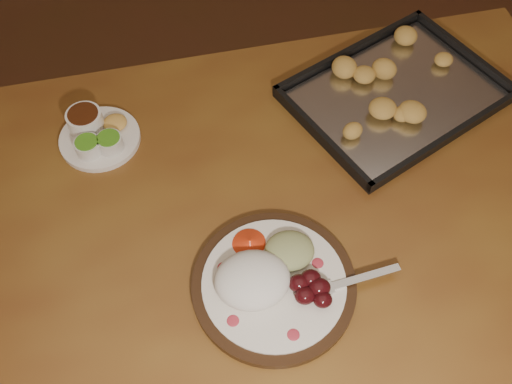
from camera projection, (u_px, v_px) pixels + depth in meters
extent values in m
plane|color=#50291B|center=(262.00, 341.00, 1.76)|extent=(4.00, 4.00, 0.00)
cube|color=brown|center=(263.00, 210.00, 1.16)|extent=(1.58, 1.04, 0.04)
cylinder|color=#532A18|center=(448.00, 130.00, 1.76)|extent=(0.07, 0.07, 0.71)
cylinder|color=black|center=(274.00, 285.00, 1.04)|extent=(0.30, 0.30, 0.02)
cylinder|color=silver|center=(274.00, 283.00, 1.03)|extent=(0.26, 0.26, 0.01)
ellipsoid|color=#A92837|center=(233.00, 321.00, 0.99)|extent=(0.02, 0.02, 0.00)
ellipsoid|color=#A92837|center=(293.00, 335.00, 0.98)|extent=(0.02, 0.02, 0.00)
ellipsoid|color=#A92837|center=(318.00, 263.00, 1.05)|extent=(0.02, 0.02, 0.00)
ellipsoid|color=#A92837|center=(223.00, 267.00, 1.05)|extent=(0.02, 0.02, 0.00)
ellipsoid|color=silver|center=(252.00, 280.00, 1.01)|extent=(0.16, 0.14, 0.06)
ellipsoid|color=#460A11|center=(305.00, 295.00, 1.00)|extent=(0.04, 0.03, 0.03)
ellipsoid|color=#460A11|center=(319.00, 288.00, 1.01)|extent=(0.04, 0.03, 0.03)
ellipsoid|color=#460A11|center=(311.00, 278.00, 1.02)|extent=(0.04, 0.03, 0.03)
ellipsoid|color=#460A11|center=(323.00, 300.00, 0.99)|extent=(0.04, 0.03, 0.03)
ellipsoid|color=#460A11|center=(299.00, 283.00, 1.01)|extent=(0.04, 0.03, 0.03)
ellipsoid|color=tan|center=(289.00, 251.00, 1.05)|extent=(0.11, 0.10, 0.04)
cone|color=red|center=(250.00, 242.00, 1.06)|extent=(0.08, 0.08, 0.03)
cube|color=silver|center=(363.00, 278.00, 1.03)|extent=(0.15, 0.04, 0.00)
cube|color=silver|center=(323.00, 289.00, 1.02)|extent=(0.04, 0.03, 0.00)
cylinder|color=silver|center=(311.00, 298.00, 1.01)|extent=(0.03, 0.01, 0.00)
cylinder|color=silver|center=(310.00, 295.00, 1.01)|extent=(0.03, 0.01, 0.00)
cylinder|color=silver|center=(309.00, 291.00, 1.01)|extent=(0.03, 0.01, 0.00)
cylinder|color=silver|center=(307.00, 288.00, 1.02)|extent=(0.03, 0.01, 0.00)
cylinder|color=silver|center=(100.00, 139.00, 1.23)|extent=(0.17, 0.17, 0.01)
cylinder|color=silver|center=(88.00, 147.00, 1.19)|extent=(0.05, 0.05, 0.03)
cylinder|color=#42891B|center=(86.00, 142.00, 1.18)|extent=(0.05, 0.05, 0.00)
cylinder|color=silver|center=(110.00, 143.00, 1.20)|extent=(0.05, 0.05, 0.03)
cylinder|color=#42891B|center=(108.00, 138.00, 1.18)|extent=(0.05, 0.05, 0.00)
cylinder|color=silver|center=(85.00, 121.00, 1.22)|extent=(0.08, 0.08, 0.04)
cylinder|color=#38180A|center=(83.00, 114.00, 1.20)|extent=(0.06, 0.06, 0.00)
ellipsoid|color=gold|center=(115.00, 123.00, 1.24)|extent=(0.05, 0.05, 0.02)
cube|color=black|center=(395.00, 96.00, 1.30)|extent=(0.56, 0.51, 0.01)
cube|color=black|center=(351.00, 51.00, 1.36)|extent=(0.41, 0.22, 0.02)
cube|color=black|center=(449.00, 137.00, 1.22)|extent=(0.41, 0.22, 0.02)
cube|color=black|center=(465.00, 52.00, 1.36)|extent=(0.17, 0.30, 0.02)
cube|color=black|center=(321.00, 136.00, 1.22)|extent=(0.17, 0.30, 0.02)
cube|color=silver|center=(396.00, 94.00, 1.30)|extent=(0.52, 0.46, 0.00)
ellipsoid|color=#B99141|center=(416.00, 78.00, 1.30)|extent=(0.05, 0.05, 0.04)
ellipsoid|color=#B99141|center=(413.00, 60.00, 1.33)|extent=(0.07, 0.07, 0.04)
ellipsoid|color=#B99141|center=(373.00, 60.00, 1.33)|extent=(0.06, 0.06, 0.04)
ellipsoid|color=#B99141|center=(360.00, 89.00, 1.28)|extent=(0.07, 0.07, 0.04)
ellipsoid|color=#B99141|center=(358.00, 98.00, 1.26)|extent=(0.06, 0.06, 0.04)
ellipsoid|color=#B99141|center=(384.00, 102.00, 1.26)|extent=(0.06, 0.06, 0.04)
ellipsoid|color=#B99141|center=(397.00, 117.00, 1.23)|extent=(0.07, 0.07, 0.04)
ellipsoid|color=#B99141|center=(434.00, 113.00, 1.24)|extent=(0.06, 0.06, 0.04)
ellipsoid|color=#B99141|center=(443.00, 78.00, 1.30)|extent=(0.07, 0.07, 0.04)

